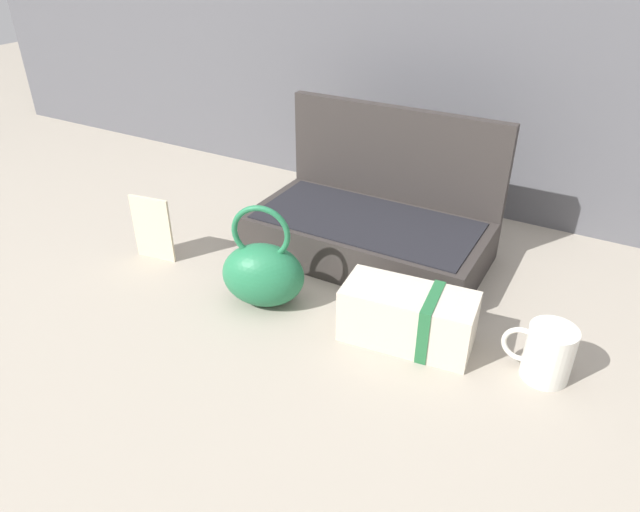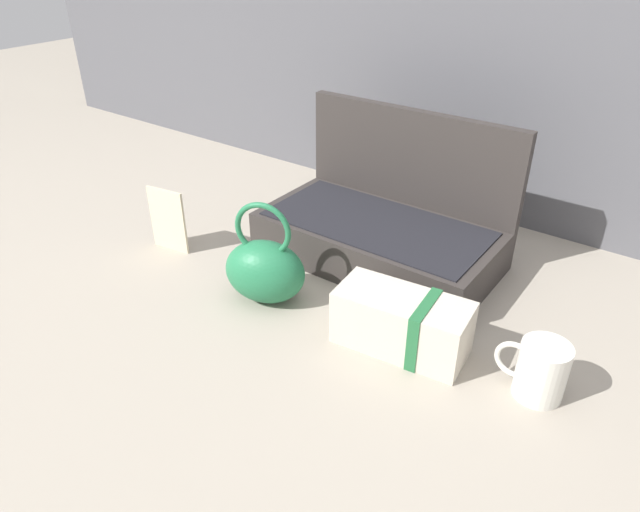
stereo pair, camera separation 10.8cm
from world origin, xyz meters
name	(u,v)px [view 1 (the left image)]	position (x,y,z in m)	size (l,w,h in m)	color
ground_plane	(326,302)	(0.00, 0.00, 0.00)	(6.00, 6.00, 0.00)	#9E9384
open_suitcase	(373,224)	(-0.01, 0.23, 0.07)	(0.52, 0.28, 0.31)	#332D2B
teal_pouch_handbag	(263,273)	(-0.11, -0.06, 0.07)	(0.19, 0.16, 0.21)	#237247
cream_toiletry_bag	(409,317)	(0.19, -0.03, 0.05)	(0.24, 0.13, 0.11)	beige
coffee_mug	(547,353)	(0.42, -0.01, 0.05)	(0.12, 0.08, 0.10)	silver
info_card_left	(152,229)	(-0.42, -0.04, 0.07)	(0.10, 0.01, 0.15)	beige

